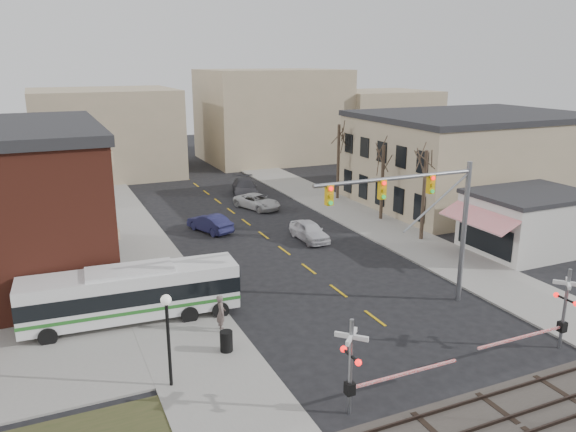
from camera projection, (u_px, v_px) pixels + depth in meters
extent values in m
plane|color=black|center=(397.00, 335.00, 28.03)|extent=(160.00, 160.00, 0.00)
cube|color=gray|center=(135.00, 243.00, 41.85)|extent=(5.00, 60.00, 0.12)
cube|color=gray|center=(355.00, 215.00, 49.33)|extent=(5.00, 60.00, 0.12)
cube|color=#332D28|center=(520.00, 426.00, 20.99)|extent=(160.00, 5.00, 0.06)
cube|color=#2D231E|center=(511.00, 417.00, 21.39)|extent=(160.00, 0.08, 0.14)
cube|color=#2D231E|center=(484.00, 397.00, 22.65)|extent=(160.00, 0.08, 0.14)
cube|color=#2D231E|center=(531.00, 432.00, 20.54)|extent=(160.00, 0.08, 0.14)
cube|color=tan|center=(102.00, 203.00, 36.23)|extent=(0.10, 15.00, 0.50)
cube|color=tan|center=(97.00, 140.00, 35.13)|extent=(0.10, 15.00, 0.70)
cube|color=black|center=(106.00, 240.00, 36.90)|extent=(0.08, 13.00, 2.60)
cube|color=tan|center=(471.00, 161.00, 53.19)|extent=(20.00, 15.00, 8.00)
cube|color=#262628|center=(475.00, 115.00, 52.04)|extent=(20.30, 15.30, 0.50)
cube|color=beige|center=(529.00, 223.00, 39.94)|extent=(8.00, 6.00, 4.00)
cube|color=#262628|center=(533.00, 194.00, 39.36)|extent=(8.20, 6.20, 0.30)
cube|color=red|center=(478.00, 217.00, 37.78)|extent=(1.68, 6.00, 0.87)
cylinder|color=#382B21|center=(424.00, 195.00, 41.77)|extent=(0.28, 0.28, 6.75)
cylinder|color=#382B21|center=(382.00, 183.00, 47.22)|extent=(0.28, 0.28, 6.30)
cylinder|color=#382B21|center=(338.00, 162.00, 54.21)|extent=(0.28, 0.28, 7.20)
cube|color=silver|center=(132.00, 293.00, 28.98)|extent=(11.05, 3.04, 2.37)
cube|color=black|center=(131.00, 290.00, 28.94)|extent=(11.10, 3.08, 0.82)
cube|color=#236822|center=(132.00, 303.00, 29.13)|extent=(11.10, 3.08, 0.18)
cylinder|color=black|center=(133.00, 314.00, 29.29)|extent=(1.06, 2.42, 0.91)
cylinder|color=gray|center=(464.00, 233.00, 31.02)|extent=(0.28, 0.28, 8.00)
cylinder|color=gray|center=(396.00, 178.00, 28.24)|extent=(9.35, 0.20, 0.20)
cube|color=gold|center=(431.00, 184.00, 29.23)|extent=(0.35, 0.30, 1.00)
cube|color=gold|center=(382.00, 189.00, 28.05)|extent=(0.35, 0.30, 1.00)
cube|color=gold|center=(329.00, 195.00, 26.87)|extent=(0.35, 0.30, 1.00)
cylinder|color=gray|center=(350.00, 367.00, 21.26)|extent=(0.16, 0.16, 4.00)
cube|color=silver|center=(351.00, 336.00, 20.91)|extent=(1.00, 1.00, 0.18)
cube|color=silver|center=(351.00, 336.00, 20.91)|extent=(1.00, 1.00, 0.18)
sphere|color=#FF0C0C|center=(358.00, 363.00, 20.64)|extent=(0.26, 0.26, 0.26)
sphere|color=#FF0C0C|center=(344.00, 349.00, 21.61)|extent=(0.26, 0.26, 0.26)
cube|color=black|center=(350.00, 388.00, 21.50)|extent=(0.35, 0.35, 0.50)
cube|color=#FF0C0C|center=(406.00, 373.00, 22.53)|extent=(5.00, 0.10, 0.10)
cylinder|color=gray|center=(565.00, 309.00, 26.23)|extent=(0.16, 0.16, 4.00)
cube|color=silver|center=(568.00, 283.00, 25.88)|extent=(1.00, 1.00, 0.18)
cube|color=silver|center=(568.00, 283.00, 25.88)|extent=(1.00, 1.00, 0.18)
sphere|color=#FF0C0C|center=(576.00, 304.00, 25.61)|extent=(0.26, 0.26, 0.26)
sphere|color=#FF0C0C|center=(556.00, 295.00, 26.58)|extent=(0.26, 0.26, 0.26)
cube|color=black|center=(562.00, 327.00, 26.47)|extent=(0.35, 0.35, 0.50)
cube|color=#FF0C0C|center=(521.00, 337.00, 25.45)|extent=(5.00, 0.10, 0.10)
cylinder|color=black|center=(169.00, 345.00, 22.99)|extent=(0.14, 0.14, 3.71)
sphere|color=silver|center=(166.00, 300.00, 22.45)|extent=(0.44, 0.44, 0.44)
cylinder|color=black|center=(226.00, 341.00, 26.11)|extent=(0.60, 0.60, 0.99)
imported|color=silver|center=(309.00, 231.00, 42.49)|extent=(1.79, 4.34, 1.47)
imported|color=#17183B|center=(210.00, 223.00, 44.60)|extent=(2.94, 4.60, 1.43)
imported|color=#BCBCBC|center=(257.00, 202.00, 51.56)|extent=(3.78, 5.27, 1.33)
imported|color=#434248|center=(245.00, 188.00, 56.35)|extent=(3.83, 6.21, 1.68)
imported|color=#655550|center=(221.00, 313.00, 27.98)|extent=(0.57, 0.76, 1.89)
imported|color=#2E2E50|center=(144.00, 293.00, 30.79)|extent=(0.86, 0.92, 1.51)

